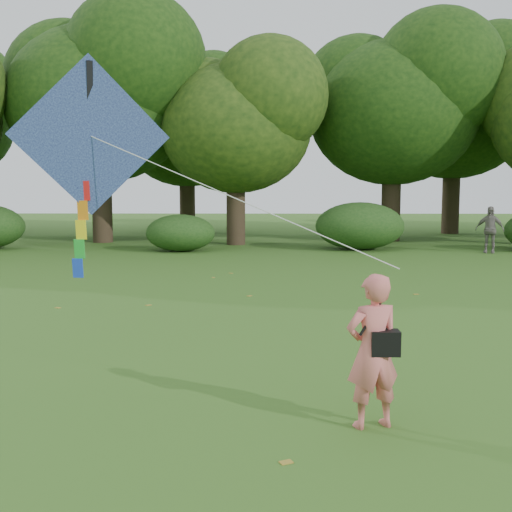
{
  "coord_description": "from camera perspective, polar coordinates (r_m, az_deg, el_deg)",
  "views": [
    {
      "loc": [
        -0.69,
        -7.44,
        2.55
      ],
      "look_at": [
        -0.84,
        2.0,
        1.5
      ],
      "focal_mm": 45.0,
      "sensor_mm": 36.0,
      "label": 1
    }
  ],
  "objects": [
    {
      "name": "ground",
      "position": [
        7.89,
        6.03,
        -12.54
      ],
      "size": [
        100.0,
        100.0,
        0.0
      ],
      "primitive_type": "plane",
      "color": "#265114",
      "rests_on": "ground"
    },
    {
      "name": "man_kite_flyer",
      "position": [
        6.88,
        10.32,
        -8.32
      ],
      "size": [
        0.69,
        0.56,
        1.64
      ],
      "primitive_type": "imported",
      "rotation": [
        0.0,
        0.0,
        3.45
      ],
      "color": "#E26E6A",
      "rests_on": "ground"
    },
    {
      "name": "bystander_right",
      "position": [
        25.61,
        20.05,
        2.21
      ],
      "size": [
        1.11,
        0.81,
        1.76
      ],
      "primitive_type": "imported",
      "rotation": [
        0.0,
        0.0,
        -0.42
      ],
      "color": "gray",
      "rests_on": "ground"
    },
    {
      "name": "crossbody_bag",
      "position": [
        6.85,
        11.35,
        -7.48
      ],
      "size": [
        0.43,
        0.2,
        0.68
      ],
      "color": "black",
      "rests_on": "ground"
    },
    {
      "name": "flying_kite",
      "position": [
        8.83,
        -14.51,
        9.93
      ],
      "size": [
        4.7,
        2.31,
        2.93
      ],
      "color": "#24569E",
      "rests_on": "ground"
    },
    {
      "name": "tree_line",
      "position": [
        30.56,
        5.48,
        12.05
      ],
      "size": [
        54.7,
        15.3,
        9.48
      ],
      "color": "#3A2D1E",
      "rests_on": "ground"
    },
    {
      "name": "shrub_band",
      "position": [
        25.1,
        0.86,
        2.47
      ],
      "size": [
        39.15,
        3.22,
        1.88
      ],
      "color": "#264919",
      "rests_on": "ground"
    },
    {
      "name": "fallen_leaves",
      "position": [
        12.9,
        3.2,
        -5.05
      ],
      "size": [
        9.51,
        12.85,
        0.01
      ],
      "color": "olive",
      "rests_on": "ground"
    }
  ]
}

